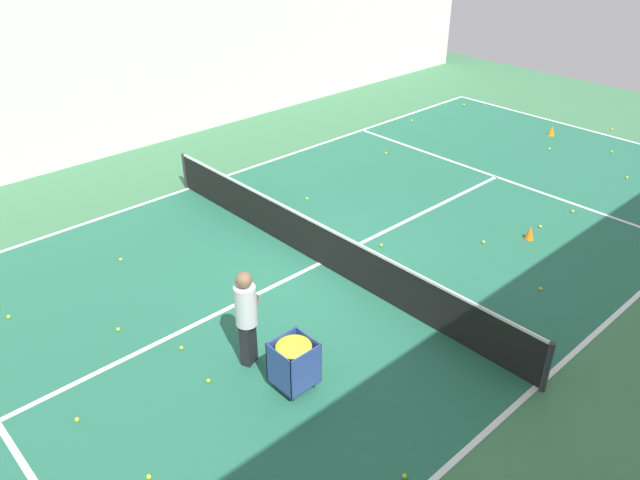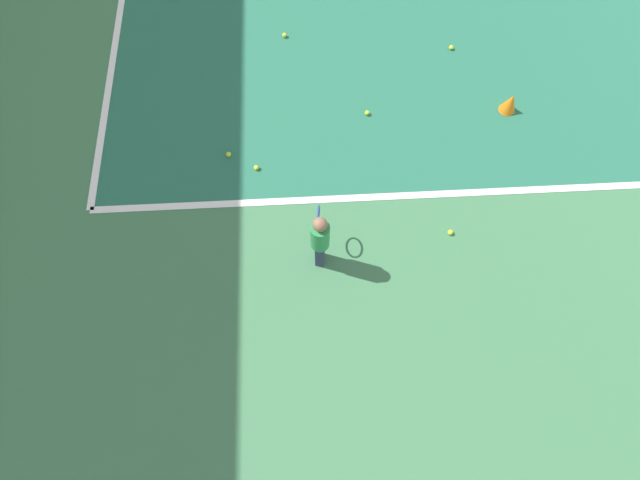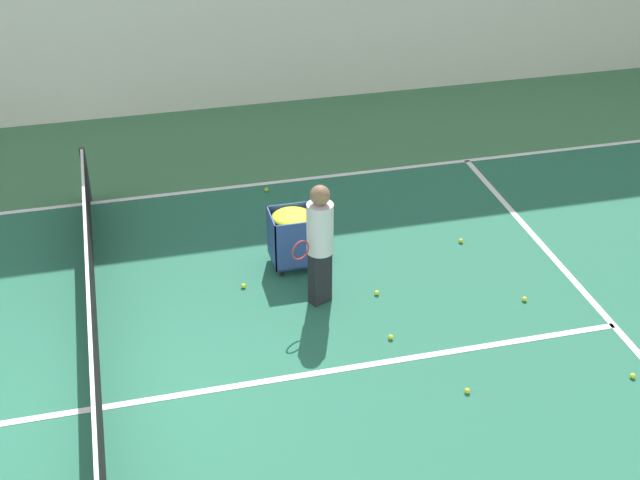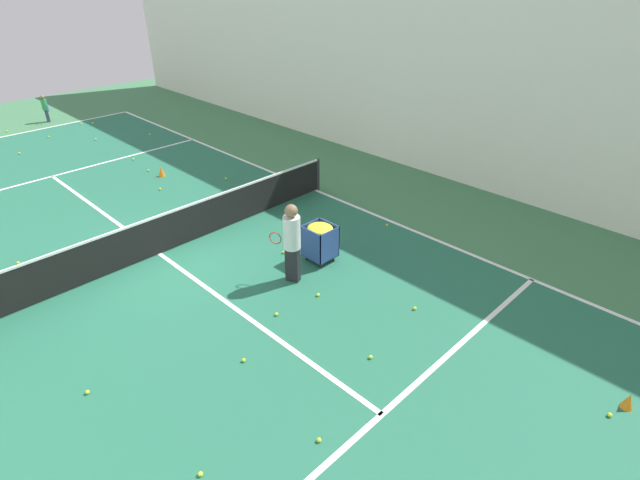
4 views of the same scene
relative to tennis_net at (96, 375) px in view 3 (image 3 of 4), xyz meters
The scene contains 16 objects.
ground_plane 0.50m from the tennis_net, ahead, with size 35.43×35.43×0.00m, color #3D754C.
court_playing_area 0.50m from the tennis_net, ahead, with size 10.31×24.29×0.00m.
line_sideline_left 5.18m from the tennis_net, behind, with size 0.10×24.29×0.00m, color white.
line_service_far 6.70m from the tennis_net, 90.00° to the left, with size 10.31×0.10×0.00m, color white.
line_centre_service 0.50m from the tennis_net, ahead, with size 0.10×13.36×0.00m, color white.
tennis_net is the anchor object (origin of this frame).
coach_at_net 3.41m from the tennis_net, 116.38° to the left, with size 0.49×0.68×1.80m.
ball_cart 3.79m from the tennis_net, 130.94° to the left, with size 0.61×0.63×0.90m.
tennis_ball_4 4.37m from the tennis_net, 79.49° to the left, with size 0.07×0.07×0.07m, color yellow.
tennis_ball_5 3.76m from the tennis_net, 96.71° to the left, with size 0.07×0.07×0.07m, color yellow.
tennis_ball_8 2.96m from the tennis_net, 135.33° to the left, with size 0.07×0.07×0.07m, color yellow.
tennis_ball_12 6.06m from the tennis_net, 114.37° to the left, with size 0.07×0.07×0.07m, color yellow.
tennis_ball_13 5.70m from the tennis_net, 148.97° to the left, with size 0.07×0.07×0.07m, color yellow.
tennis_ball_15 6.45m from the tennis_net, 80.84° to the left, with size 0.07×0.07×0.07m, color yellow.
tennis_ball_17 5.85m from the tennis_net, 98.04° to the left, with size 0.07×0.07×0.07m, color yellow.
tennis_ball_20 4.13m from the tennis_net, 110.80° to the left, with size 0.07×0.07×0.07m, color yellow.
Camera 3 is at (8.32, 0.58, 7.08)m, focal length 50.00 mm.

